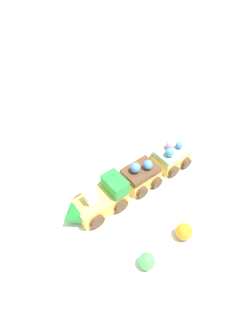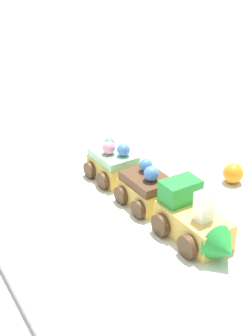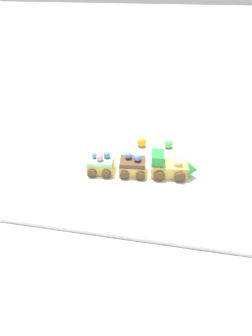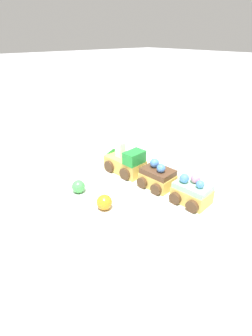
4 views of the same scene
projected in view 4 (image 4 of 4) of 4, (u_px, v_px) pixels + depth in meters
name	position (u px, v px, depth m)	size (l,w,h in m)	color
ground_plane	(145.00, 187.00, 0.62)	(10.00, 10.00, 0.00)	#B2B2B7
display_board	(146.00, 185.00, 0.62)	(0.72, 0.47, 0.01)	silver
cake_train_locomotive	(123.00, 162.00, 0.66)	(0.13, 0.08, 0.08)	#E0BC56
cake_car_chocolate	(157.00, 177.00, 0.59)	(0.08, 0.07, 0.06)	#E0BC56
cake_car_mint	(192.00, 192.00, 0.54)	(0.08, 0.07, 0.06)	#E0BC56
gumball_orange	(104.00, 202.00, 0.52)	(0.03, 0.03, 0.03)	orange
gumball_green	(78.00, 187.00, 0.58)	(0.03, 0.03, 0.03)	#4CBC56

